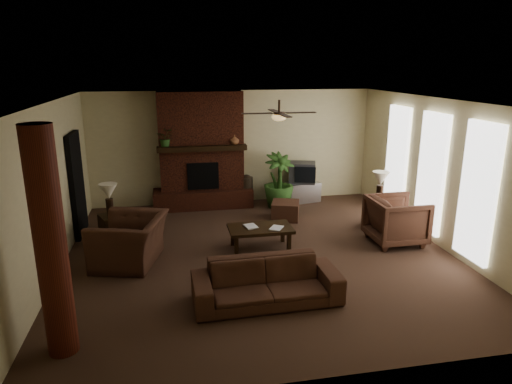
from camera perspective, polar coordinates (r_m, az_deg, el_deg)
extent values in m
plane|color=#4B3225|center=(8.49, 0.51, -7.89)|extent=(7.00, 7.00, 0.00)
plane|color=silver|center=(7.79, 0.56, 11.31)|extent=(7.00, 7.00, 0.00)
plane|color=beige|center=(11.40, -2.94, 5.63)|extent=(7.00, 0.00, 7.00)
plane|color=beige|center=(4.83, 8.83, -8.99)|extent=(7.00, 0.00, 7.00)
plane|color=beige|center=(8.12, -24.46, 0.02)|extent=(0.00, 7.00, 7.00)
plane|color=beige|center=(9.35, 22.09, 2.21)|extent=(0.00, 7.00, 7.00)
cube|color=#522316|center=(11.08, -6.88, 5.24)|extent=(2.00, 0.50, 2.80)
cube|color=#522316|center=(11.25, -6.65, -0.75)|extent=(2.40, 0.70, 0.45)
cube|color=black|center=(10.94, -6.68, 2.01)|extent=(0.75, 0.04, 0.65)
cube|color=black|center=(10.78, -6.79, 5.49)|extent=(2.10, 0.28, 0.12)
cube|color=white|center=(10.68, 17.27, 3.96)|extent=(0.08, 0.85, 2.35)
cube|color=white|center=(9.50, 21.16, 2.19)|extent=(0.08, 0.85, 2.35)
cube|color=white|center=(8.38, 26.11, -0.08)|extent=(0.08, 0.85, 2.35)
cylinder|color=#5A2316|center=(5.77, -24.42, -6.09)|extent=(0.36, 0.36, 2.80)
cube|color=black|center=(9.89, -21.60, 0.87)|extent=(0.10, 1.00, 2.10)
cylinder|color=black|center=(8.18, 2.93, 10.66)|extent=(0.04, 0.04, 0.24)
cylinder|color=black|center=(8.19, 2.92, 9.83)|extent=(0.20, 0.20, 0.06)
ellipsoid|color=#F2BF72|center=(8.20, 2.92, 9.41)|extent=(0.26, 0.26, 0.14)
cube|color=black|center=(8.30, 5.65, 9.92)|extent=(0.55, 0.12, 0.01)
cube|color=black|center=(8.11, 0.13, 9.85)|extent=(0.55, 0.12, 0.01)
cube|color=black|center=(8.58, 2.28, 10.17)|extent=(0.12, 0.55, 0.01)
cube|color=black|center=(7.81, 3.63, 9.59)|extent=(0.12, 0.55, 0.01)
imported|color=#4C2E20|center=(6.76, 1.35, -10.44)|extent=(2.18, 0.69, 0.85)
imported|color=#4C2E20|center=(8.26, -15.65, -4.98)|extent=(1.14, 1.46, 1.12)
imported|color=#4C2E20|center=(9.28, 17.27, -3.15)|extent=(0.93, 0.99, 1.02)
cube|color=black|center=(8.63, 0.55, -4.62)|extent=(1.20, 0.70, 0.06)
cube|color=black|center=(8.40, -2.49, -6.80)|extent=(0.07, 0.07, 0.37)
cube|color=black|center=(8.59, 4.17, -6.31)|extent=(0.07, 0.07, 0.37)
cube|color=black|center=(8.86, -2.96, -5.58)|extent=(0.07, 0.07, 0.37)
cube|color=black|center=(9.04, 3.35, -5.14)|extent=(0.07, 0.07, 0.37)
cube|color=#4C2E20|center=(10.34, 3.71, -2.33)|extent=(0.76, 0.76, 0.40)
cube|color=#B8B8BA|center=(11.69, 5.80, 0.03)|extent=(0.94, 0.67, 0.50)
cube|color=#353537|center=(11.55, 5.81, 2.46)|extent=(0.77, 0.67, 0.52)
cube|color=black|center=(11.31, 6.19, 2.16)|extent=(0.51, 0.18, 0.40)
cylinder|color=#30251A|center=(11.33, -1.26, 0.14)|extent=(0.34, 0.34, 0.70)
sphere|color=#30251A|center=(11.27, -1.27, 1.36)|extent=(0.34, 0.34, 0.34)
imported|color=#315923|center=(11.14, 2.84, -0.02)|extent=(1.19, 1.52, 0.75)
cube|color=black|center=(9.43, -17.35, -4.36)|extent=(0.66, 0.66, 0.55)
cylinder|color=black|center=(9.26, -17.90, -1.85)|extent=(0.18, 0.18, 0.35)
cone|color=white|center=(9.17, -18.07, 0.09)|extent=(0.45, 0.45, 0.30)
cube|color=black|center=(10.20, 15.11, -2.66)|extent=(0.60, 0.60, 0.55)
cylinder|color=black|center=(10.13, 15.27, -0.15)|extent=(0.16, 0.16, 0.35)
cone|color=white|center=(10.04, 15.40, 1.64)|extent=(0.42, 0.42, 0.30)
imported|color=#315923|center=(10.76, -11.30, 6.48)|extent=(0.40, 0.44, 0.33)
imported|color=brown|center=(10.87, -2.72, 6.58)|extent=(0.24, 0.25, 0.22)
imported|color=#999999|center=(8.53, -1.34, -3.62)|extent=(0.22, 0.07, 0.29)
imported|color=#999999|center=(8.53, 1.92, -3.62)|extent=(0.19, 0.13, 0.29)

